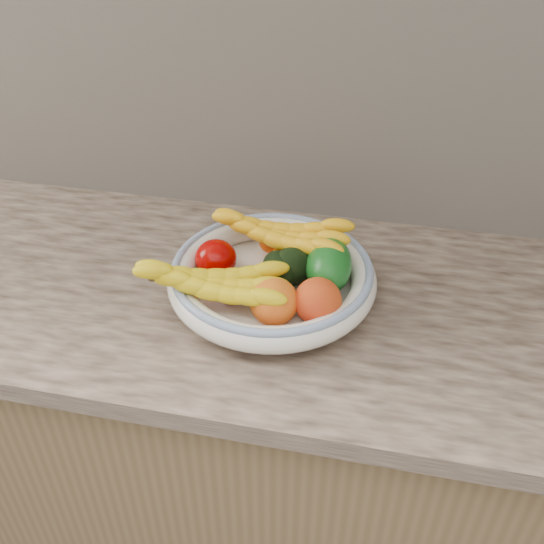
{
  "coord_description": "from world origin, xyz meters",
  "views": [
    {
      "loc": [
        0.19,
        0.78,
        1.63
      ],
      "look_at": [
        0.0,
        1.66,
        0.96
      ],
      "focal_mm": 40.0,
      "sensor_mm": 36.0,
      "label": 1
    }
  ],
  "objects_px": {
    "fruit_bowl": "(272,277)",
    "banana_bunch_front": "(212,286)",
    "green_mango": "(329,265)",
    "banana_bunch_back": "(279,237)"
  },
  "relations": [
    {
      "from": "fruit_bowl",
      "to": "banana_bunch_back",
      "type": "distance_m",
      "value": 0.09
    },
    {
      "from": "fruit_bowl",
      "to": "banana_bunch_back",
      "type": "relative_size",
      "value": 1.34
    },
    {
      "from": "green_mango",
      "to": "banana_bunch_front",
      "type": "xyz_separation_m",
      "value": [
        -0.19,
        -0.11,
        0.01
      ]
    },
    {
      "from": "fruit_bowl",
      "to": "banana_bunch_back",
      "type": "height_order",
      "value": "banana_bunch_back"
    },
    {
      "from": "green_mango",
      "to": "banana_bunch_back",
      "type": "height_order",
      "value": "green_mango"
    },
    {
      "from": "green_mango",
      "to": "banana_bunch_back",
      "type": "relative_size",
      "value": 0.45
    },
    {
      "from": "banana_bunch_back",
      "to": "banana_bunch_front",
      "type": "bearing_deg",
      "value": -110.15
    },
    {
      "from": "green_mango",
      "to": "banana_bunch_front",
      "type": "height_order",
      "value": "green_mango"
    },
    {
      "from": "fruit_bowl",
      "to": "green_mango",
      "type": "height_order",
      "value": "green_mango"
    },
    {
      "from": "fruit_bowl",
      "to": "banana_bunch_front",
      "type": "bearing_deg",
      "value": -134.1
    }
  ]
}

